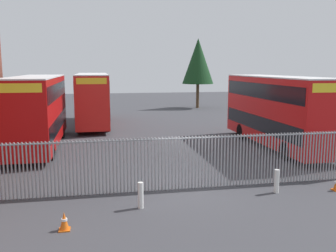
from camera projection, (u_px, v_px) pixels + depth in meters
ground_plane at (156, 148)px, 23.13m from camera, size 100.00×100.00×0.00m
palisade_fence at (164, 162)px, 15.01m from camera, size 16.50×0.14×2.35m
double_decker_bus_near_gate at (277, 109)px, 23.06m from camera, size 2.54×10.81×4.42m
double_decker_bus_behind_fence_left at (38, 109)px, 22.86m from camera, size 2.54×10.81×4.42m
double_decker_bus_behind_fence_right at (93, 97)px, 31.69m from camera, size 2.54×10.81×4.42m
bollard_near_left at (141, 195)px, 13.17m from camera, size 0.20×0.20×0.95m
bollard_center_front at (277, 181)px, 14.79m from camera, size 0.20×0.20×0.95m
traffic_cone_by_gate at (64, 221)px, 11.40m from camera, size 0.34×0.34×0.59m
tree_tall_back at (198, 61)px, 45.01m from camera, size 3.81×3.81×8.41m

